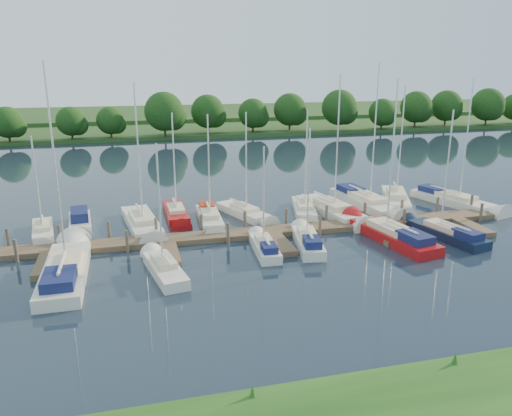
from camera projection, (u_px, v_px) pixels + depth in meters
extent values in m
plane|color=#192633|center=(305.00, 274.00, 31.45)|extent=(260.00, 260.00, 0.00)
cube|color=#4A3A29|center=(270.00, 232.00, 38.84)|extent=(40.00, 2.00, 0.40)
cube|color=#4A3A29|center=(45.00, 266.00, 32.26)|extent=(1.20, 4.00, 0.40)
cube|color=#4A3A29|center=(170.00, 255.00, 34.16)|extent=(1.20, 4.00, 0.40)
cube|color=#4A3A29|center=(281.00, 245.00, 36.05)|extent=(1.20, 4.00, 0.40)
cube|color=#4A3A29|center=(382.00, 236.00, 37.94)|extent=(1.20, 4.00, 0.40)
cube|color=#4A3A29|center=(473.00, 227.00, 39.83)|extent=(1.20, 4.00, 0.40)
cylinder|color=#473D33|center=(8.00, 242.00, 35.45)|extent=(0.24, 0.24, 2.00)
cylinder|color=#473D33|center=(60.00, 238.00, 36.26)|extent=(0.24, 0.24, 2.00)
cylinder|color=#473D33|center=(109.00, 234.00, 37.08)|extent=(0.24, 0.24, 2.00)
cylinder|color=#473D33|center=(156.00, 230.00, 37.90)|extent=(0.24, 0.24, 2.00)
cylinder|color=#473D33|center=(202.00, 227.00, 38.71)|extent=(0.24, 0.24, 2.00)
cylinder|color=#473D33|center=(245.00, 223.00, 39.53)|extent=(0.24, 0.24, 2.00)
cylinder|color=#473D33|center=(286.00, 220.00, 40.35)|extent=(0.24, 0.24, 2.00)
cylinder|color=#473D33|center=(326.00, 217.00, 41.17)|extent=(0.24, 0.24, 2.00)
cylinder|color=#473D33|center=(365.00, 214.00, 41.98)|extent=(0.24, 0.24, 2.00)
cylinder|color=#473D33|center=(401.00, 211.00, 42.80)|extent=(0.24, 0.24, 2.00)
cylinder|color=#473D33|center=(437.00, 208.00, 43.62)|extent=(0.24, 0.24, 2.00)
cylinder|color=#473D33|center=(471.00, 206.00, 44.43)|extent=(0.24, 0.24, 2.00)
cylinder|color=#473D33|center=(16.00, 254.00, 33.26)|extent=(0.24, 0.24, 2.00)
cylinder|color=#473D33|center=(127.00, 244.00, 34.96)|extent=(0.24, 0.24, 2.00)
cylinder|color=#473D33|center=(228.00, 236.00, 36.67)|extent=(0.24, 0.24, 2.00)
cylinder|color=#473D33|center=(320.00, 228.00, 38.37)|extent=(0.24, 0.24, 2.00)
cylinder|color=#473D33|center=(404.00, 221.00, 40.07)|extent=(0.24, 0.24, 2.00)
cylinder|color=#473D33|center=(481.00, 215.00, 41.78)|extent=(0.24, 0.24, 2.00)
cube|color=#1F3D17|center=(180.00, 128.00, 101.18)|extent=(180.00, 30.00, 0.60)
cube|color=#335826|center=(170.00, 114.00, 124.35)|extent=(220.00, 40.00, 1.40)
cylinder|color=#38281C|center=(18.00, 136.00, 83.58)|extent=(0.36, 0.36, 2.34)
sphere|color=#16340E|center=(16.00, 119.00, 82.78)|extent=(5.46, 5.46, 5.46)
sphere|color=#16340E|center=(24.00, 123.00, 83.46)|extent=(3.90, 3.90, 3.90)
cylinder|color=#38281C|center=(58.00, 135.00, 82.82)|extent=(0.36, 0.36, 2.75)
sphere|color=#16340E|center=(56.00, 115.00, 81.89)|extent=(6.43, 6.43, 6.43)
sphere|color=#16340E|center=(66.00, 120.00, 82.65)|extent=(4.59, 4.59, 4.59)
cylinder|color=#38281C|center=(114.00, 133.00, 86.57)|extent=(0.36, 0.36, 2.33)
sphere|color=#16340E|center=(112.00, 117.00, 85.78)|extent=(5.44, 5.44, 5.44)
sphere|color=#16340E|center=(120.00, 121.00, 86.45)|extent=(3.88, 3.88, 3.88)
cylinder|color=#38281C|center=(161.00, 132.00, 86.53)|extent=(0.36, 0.36, 2.86)
sphere|color=#16340E|center=(160.00, 111.00, 85.56)|extent=(6.66, 6.66, 6.66)
sphere|color=#16340E|center=(169.00, 117.00, 86.35)|extent=(4.76, 4.76, 4.76)
cylinder|color=#38281C|center=(210.00, 133.00, 88.30)|extent=(0.36, 0.36, 2.14)
sphere|color=#16340E|center=(210.00, 118.00, 87.57)|extent=(4.98, 4.98, 4.98)
sphere|color=#16340E|center=(216.00, 121.00, 88.21)|extent=(3.56, 3.56, 3.56)
cylinder|color=#38281C|center=(257.00, 130.00, 90.00)|extent=(0.36, 0.36, 2.43)
sphere|color=#16340E|center=(257.00, 114.00, 89.17)|extent=(5.68, 5.68, 5.68)
sphere|color=#16340E|center=(264.00, 118.00, 89.87)|extent=(4.06, 4.06, 4.06)
cylinder|color=#38281C|center=(289.00, 127.00, 95.27)|extent=(0.36, 0.36, 2.37)
sphere|color=#16340E|center=(289.00, 112.00, 94.47)|extent=(5.52, 5.52, 5.52)
sphere|color=#16340E|center=(295.00, 115.00, 95.15)|extent=(3.94, 3.94, 3.94)
cylinder|color=#38281C|center=(341.00, 126.00, 96.59)|extent=(0.36, 0.36, 2.39)
sphere|color=#16340E|center=(342.00, 111.00, 95.78)|extent=(5.57, 5.57, 5.57)
sphere|color=#16340E|center=(347.00, 115.00, 96.47)|extent=(3.98, 3.98, 3.98)
cylinder|color=#38281C|center=(381.00, 126.00, 97.37)|extent=(0.36, 0.36, 2.02)
sphere|color=#16340E|center=(382.00, 114.00, 96.68)|extent=(4.70, 4.70, 4.70)
sphere|color=#16340E|center=(386.00, 117.00, 97.29)|extent=(3.36, 3.36, 3.36)
cylinder|color=#38281C|center=(416.00, 124.00, 100.50)|extent=(0.36, 0.36, 2.34)
sphere|color=#16340E|center=(417.00, 109.00, 99.70)|extent=(5.46, 5.46, 5.46)
sphere|color=#16340E|center=(421.00, 113.00, 100.38)|extent=(3.90, 3.90, 3.90)
cylinder|color=#38281C|center=(443.00, 122.00, 103.06)|extent=(0.36, 0.36, 2.47)
sphere|color=#16340E|center=(445.00, 107.00, 102.22)|extent=(5.77, 5.77, 5.77)
sphere|color=#16340E|center=(449.00, 111.00, 102.93)|extent=(4.12, 4.12, 4.12)
cylinder|color=#38281C|center=(484.00, 122.00, 102.41)|extent=(0.36, 0.36, 2.40)
sphere|color=#16340E|center=(486.00, 108.00, 101.59)|extent=(5.60, 5.60, 5.60)
sphere|color=#16340E|center=(490.00, 112.00, 102.29)|extent=(4.00, 4.00, 4.00)
cube|color=silver|center=(43.00, 233.00, 38.76)|extent=(2.25, 5.44, 0.96)
cone|color=silver|center=(44.00, 243.00, 36.42)|extent=(1.01, 1.94, 0.74)
cube|color=beige|center=(42.00, 226.00, 38.36)|extent=(1.45, 2.51, 0.43)
cylinder|color=silver|center=(37.00, 184.00, 37.17)|extent=(0.12, 0.12, 7.13)
cylinder|color=silver|center=(42.00, 219.00, 38.96)|extent=(0.45, 2.36, 0.10)
cylinder|color=silver|center=(42.00, 219.00, 38.96)|extent=(0.51, 2.12, 0.20)
cube|color=silver|center=(80.00, 225.00, 40.67)|extent=(2.10, 5.18, 1.02)
cone|color=silver|center=(81.00, 234.00, 38.38)|extent=(0.96, 1.58, 0.83)
cube|color=#161D4E|center=(79.00, 215.00, 40.44)|extent=(1.57, 2.89, 0.92)
cube|color=silver|center=(142.00, 224.00, 40.78)|extent=(3.27, 8.21, 1.07)
cone|color=silver|center=(151.00, 240.00, 37.22)|extent=(1.48, 2.92, 1.12)
cube|color=beige|center=(142.00, 218.00, 40.24)|extent=(2.14, 3.78, 0.49)
cylinder|color=silver|center=(138.00, 154.00, 38.42)|extent=(0.12, 0.12, 10.77)
cylinder|color=silver|center=(139.00, 209.00, 41.19)|extent=(0.58, 3.57, 0.10)
cylinder|color=silver|center=(139.00, 209.00, 41.19)|extent=(0.62, 3.19, 0.20)
cube|color=#A20F11|center=(176.00, 214.00, 43.51)|extent=(1.85, 6.23, 0.95)
cone|color=#A20F11|center=(180.00, 225.00, 40.63)|extent=(0.91, 2.19, 0.87)
cube|color=beige|center=(176.00, 209.00, 43.06)|extent=(1.35, 2.81, 0.43)
cylinder|color=silver|center=(174.00, 163.00, 41.64)|extent=(0.12, 0.12, 8.37)
cylinder|color=silver|center=(174.00, 202.00, 43.82)|extent=(0.15, 2.79, 0.10)
cylinder|color=silver|center=(174.00, 202.00, 43.82)|extent=(0.24, 2.48, 0.20)
cube|color=silver|center=(209.00, 220.00, 41.84)|extent=(1.99, 6.24, 1.06)
cone|color=silver|center=(214.00, 232.00, 38.94)|extent=(0.96, 2.20, 0.86)
cube|color=beige|center=(210.00, 214.00, 41.37)|extent=(1.42, 2.83, 0.48)
cube|color=#973216|center=(207.00, 206.00, 43.25)|extent=(1.29, 1.90, 0.53)
cylinder|color=silver|center=(209.00, 167.00, 39.96)|extent=(0.12, 0.12, 8.33)
cylinder|color=silver|center=(208.00, 206.00, 42.13)|extent=(0.22, 2.78, 0.10)
cylinder|color=silver|center=(208.00, 206.00, 42.13)|extent=(0.31, 2.48, 0.20)
cube|color=silver|center=(243.00, 214.00, 43.67)|extent=(3.87, 6.41, 0.96)
cone|color=silver|center=(263.00, 222.00, 41.24)|extent=(1.60, 2.34, 0.87)
cube|color=beige|center=(244.00, 208.00, 43.26)|extent=(2.23, 3.07, 0.43)
cylinder|color=silver|center=(246.00, 163.00, 41.89)|extent=(0.12, 0.12, 8.38)
cylinder|color=silver|center=(239.00, 202.00, 43.89)|extent=(1.11, 2.64, 0.10)
cylinder|color=silver|center=(239.00, 202.00, 43.89)|extent=(1.09, 2.39, 0.20)
cube|color=silver|center=(304.00, 210.00, 44.66)|extent=(3.21, 6.49, 0.97)
cone|color=silver|center=(308.00, 221.00, 41.66)|extent=(1.38, 2.33, 0.87)
cube|color=beige|center=(304.00, 205.00, 44.19)|extent=(1.95, 3.05, 0.44)
cylinder|color=silver|center=(306.00, 160.00, 42.75)|extent=(0.12, 0.12, 8.44)
cylinder|color=silver|center=(304.00, 198.00, 44.99)|extent=(0.78, 2.75, 0.10)
cylinder|color=silver|center=(304.00, 198.00, 44.99)|extent=(0.80, 2.47, 0.20)
cube|color=silver|center=(329.00, 212.00, 44.24)|extent=(3.74, 8.58, 1.22)
cone|color=silver|center=(357.00, 225.00, 40.60)|extent=(1.65, 3.06, 1.16)
cube|color=beige|center=(332.00, 204.00, 43.65)|extent=(2.37, 3.98, 0.55)
cylinder|color=silver|center=(337.00, 143.00, 41.78)|extent=(0.12, 0.12, 11.21)
cylinder|color=silver|center=(325.00, 196.00, 44.62)|extent=(0.75, 3.70, 0.10)
cylinder|color=silver|center=(325.00, 196.00, 44.62)|extent=(0.78, 3.31, 0.20)
cube|color=silver|center=(364.00, 204.00, 46.77)|extent=(3.55, 9.24, 1.15)
cone|color=silver|center=(393.00, 217.00, 42.73)|extent=(1.62, 3.28, 1.26)
cube|color=beige|center=(368.00, 197.00, 46.16)|extent=(2.35, 4.25, 0.52)
cube|color=#161D4E|center=(351.00, 189.00, 48.80)|extent=(2.07, 2.89, 0.58)
cylinder|color=silver|center=(375.00, 134.00, 44.11)|extent=(0.12, 0.12, 12.16)
cylinder|color=silver|center=(360.00, 190.00, 47.26)|extent=(0.57, 4.04, 0.10)
cylinder|color=silver|center=(360.00, 190.00, 47.26)|extent=(0.62, 3.60, 0.20)
cube|color=silver|center=(395.00, 201.00, 47.71)|extent=(4.97, 7.74, 1.26)
cone|color=silver|center=(399.00, 212.00, 44.14)|extent=(2.03, 2.84, 1.05)
cube|color=beige|center=(396.00, 194.00, 47.12)|extent=(2.82, 3.74, 0.57)
cylinder|color=silver|center=(401.00, 143.00, 45.40)|extent=(0.12, 0.12, 10.16)
cylinder|color=silver|center=(395.00, 186.00, 48.06)|extent=(1.46, 3.14, 0.10)
cylinder|color=silver|center=(395.00, 186.00, 48.06)|extent=(1.40, 2.83, 0.20)
cube|color=silver|center=(452.00, 203.00, 47.18)|extent=(4.59, 8.36, 1.11)
cone|color=silver|center=(490.00, 213.00, 43.89)|extent=(1.93, 3.03, 1.13)
cube|color=beige|center=(456.00, 196.00, 46.65)|extent=(2.71, 3.97, 0.51)
cube|color=#161D4E|center=(433.00, 189.00, 48.79)|extent=(2.24, 2.78, 0.56)
cylinder|color=silver|center=(466.00, 140.00, 44.85)|extent=(0.12, 0.12, 10.87)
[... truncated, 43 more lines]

